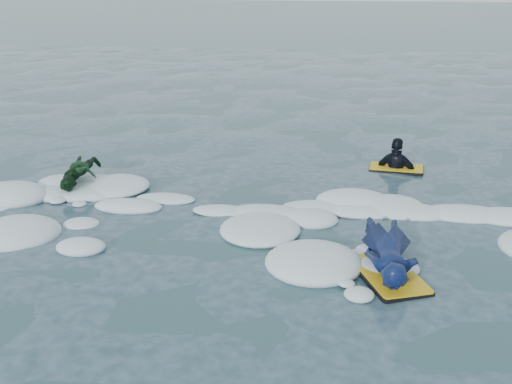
% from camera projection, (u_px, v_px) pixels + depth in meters
% --- Properties ---
extents(ground, '(120.00, 120.00, 0.00)m').
position_uv_depth(ground, '(250.00, 251.00, 8.59)').
color(ground, '#172F37').
rests_on(ground, ground).
extents(foam_band, '(12.00, 3.10, 0.30)m').
position_uv_depth(foam_band, '(260.00, 222.00, 9.55)').
color(foam_band, white).
rests_on(foam_band, ground).
extents(prone_woman_unit, '(1.04, 1.82, 0.47)m').
position_uv_depth(prone_woman_unit, '(389.00, 254.00, 7.95)').
color(prone_woman_unit, black).
rests_on(prone_woman_unit, ground).
extents(prone_child_unit, '(0.65, 1.24, 0.47)m').
position_uv_depth(prone_child_unit, '(80.00, 176.00, 10.86)').
color(prone_child_unit, black).
rests_on(prone_child_unit, ground).
extents(waiting_rider_unit, '(1.02, 0.63, 1.47)m').
position_uv_depth(waiting_rider_unit, '(396.00, 176.00, 11.95)').
color(waiting_rider_unit, black).
rests_on(waiting_rider_unit, ground).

